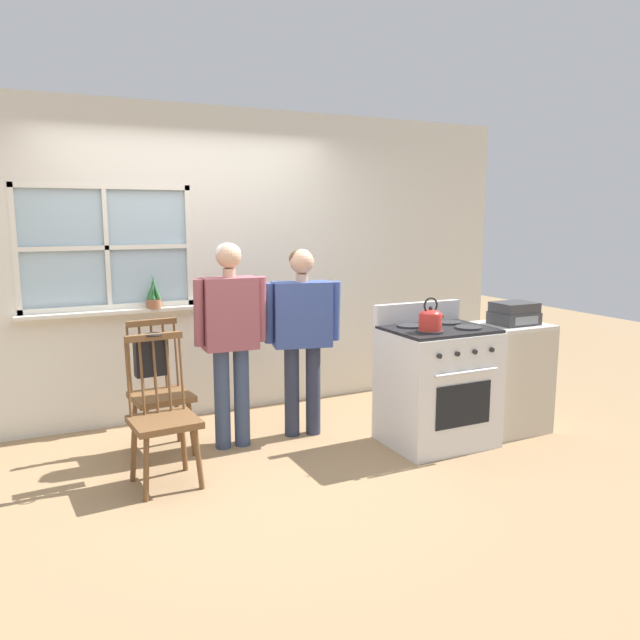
# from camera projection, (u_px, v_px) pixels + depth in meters

# --- Properties ---
(ground_plane) EXTENTS (16.00, 16.00, 0.00)m
(ground_plane) POSITION_uv_depth(u_px,v_px,m) (249.00, 470.00, 4.40)
(ground_plane) COLOR #937551
(wall_back) EXTENTS (6.40, 0.16, 2.70)m
(wall_back) POSITION_uv_depth(u_px,v_px,m) (196.00, 266.00, 5.44)
(wall_back) COLOR silver
(wall_back) RESTS_ON ground_plane
(chair_by_window) EXTENTS (0.45, 0.43, 1.00)m
(chair_by_window) POSITION_uv_depth(u_px,v_px,m) (163.00, 420.00, 4.11)
(chair_by_window) COLOR brown
(chair_by_window) RESTS_ON ground_plane
(chair_near_wall) EXTENTS (0.45, 0.44, 1.00)m
(chair_near_wall) POSITION_uv_depth(u_px,v_px,m) (160.00, 395.00, 4.67)
(chair_near_wall) COLOR brown
(chair_near_wall) RESTS_ON ground_plane
(person_elderly_left) EXTENTS (0.56, 0.23, 1.58)m
(person_elderly_left) POSITION_uv_depth(u_px,v_px,m) (230.00, 327.00, 4.70)
(person_elderly_left) COLOR #384766
(person_elderly_left) RESTS_ON ground_plane
(person_teen_center) EXTENTS (0.62, 0.31, 1.52)m
(person_teen_center) POSITION_uv_depth(u_px,v_px,m) (302.00, 324.00, 4.97)
(person_teen_center) COLOR #2D3347
(person_teen_center) RESTS_ON ground_plane
(stove) EXTENTS (0.79, 0.68, 1.08)m
(stove) POSITION_uv_depth(u_px,v_px,m) (437.00, 384.00, 4.86)
(stove) COLOR silver
(stove) RESTS_ON ground_plane
(kettle) EXTENTS (0.21, 0.17, 0.25)m
(kettle) POSITION_uv_depth(u_px,v_px,m) (430.00, 319.00, 4.58)
(kettle) COLOR red
(kettle) RESTS_ON stove
(potted_plant) EXTENTS (0.12, 0.12, 0.29)m
(potted_plant) POSITION_uv_depth(u_px,v_px,m) (154.00, 296.00, 5.23)
(potted_plant) COLOR #935B3D
(potted_plant) RESTS_ON wall_back
(handbag) EXTENTS (0.23, 0.20, 0.31)m
(handbag) POSITION_uv_depth(u_px,v_px,m) (151.00, 356.00, 4.24)
(handbag) COLOR black
(handbag) RESTS_ON chair_by_window
(side_counter) EXTENTS (0.55, 0.50, 0.90)m
(side_counter) POSITION_uv_depth(u_px,v_px,m) (509.00, 377.00, 5.17)
(side_counter) COLOR beige
(side_counter) RESTS_ON ground_plane
(stereo) EXTENTS (0.34, 0.29, 0.18)m
(stereo) POSITION_uv_depth(u_px,v_px,m) (514.00, 314.00, 5.07)
(stereo) COLOR #38383A
(stereo) RESTS_ON side_counter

